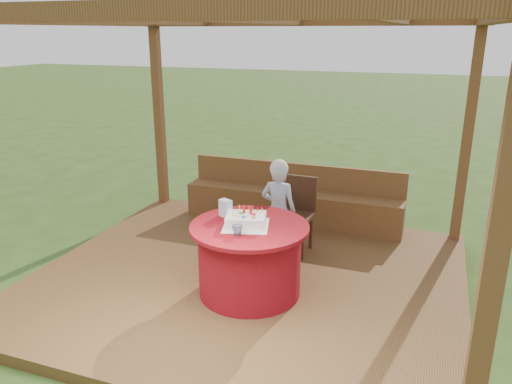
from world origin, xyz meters
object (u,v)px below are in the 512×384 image
elderly_woman (278,207)px  birthday_cake (246,220)px  gift_bag (226,208)px  bench (292,203)px  drinking_glass (237,230)px  table (250,259)px  chair (295,210)px

elderly_woman → birthday_cake: bearing=-91.3°
birthday_cake → gift_bag: size_ratio=2.99×
bench → gift_bag: (-0.17, -1.91, 0.56)m
bench → birthday_cake: (0.12, -2.09, 0.53)m
gift_bag → birthday_cake: bearing=-6.1°
elderly_woman → gift_bag: 0.90m
birthday_cake → gift_bag: (-0.29, 0.17, 0.03)m
gift_bag → drinking_glass: (0.30, -0.41, -0.04)m
birthday_cake → gift_bag: birthday_cake is taller
table → chair: chair is taller
chair → bench: bearing=107.4°
bench → table: bench is taller
chair → elderly_woman: elderly_woman is taller
table → elderly_woman: (-0.00, 0.96, 0.22)m
birthday_cake → drinking_glass: birthday_cake is taller
chair → elderly_woman: size_ratio=0.77×
bench → gift_bag: 2.00m
drinking_glass → elderly_woman: bearing=89.3°
bench → drinking_glass: size_ratio=29.74×
birthday_cake → bench: bearing=93.3°
elderly_woman → chair: bearing=57.8°
table → bench: bearing=94.1°
elderly_woman → birthday_cake: elderly_woman is taller
birthday_cake → elderly_woman: bearing=88.7°
gift_bag → elderly_woman: bearing=93.7°
chair → drinking_glass: 1.47m
bench → gift_bag: gift_bag is taller
birthday_cake → gift_bag: bearing=149.1°
chair → gift_bag: 1.16m
birthday_cake → drinking_glass: size_ratio=5.26×
elderly_woman → birthday_cake: 1.00m
drinking_glass → gift_bag: bearing=125.7°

